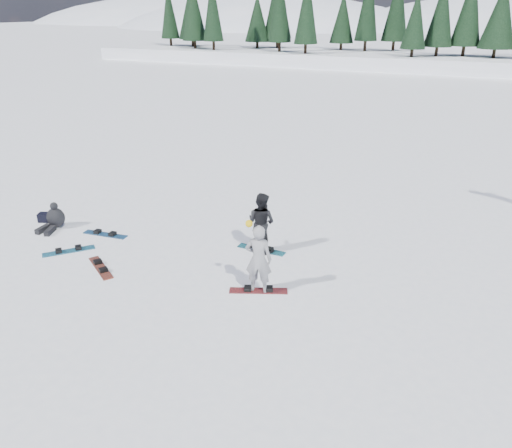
{
  "coord_description": "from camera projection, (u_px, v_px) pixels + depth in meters",
  "views": [
    {
      "loc": [
        5.47,
        -10.87,
        6.73
      ],
      "look_at": [
        0.18,
        0.91,
        1.1
      ],
      "focal_mm": 35.0,
      "sensor_mm": 36.0,
      "label": 1
    }
  ],
  "objects": [
    {
      "name": "gear_bag",
      "position": [
        46.0,
        217.0,
        17.0
      ],
      "size": [
        0.53,
        0.45,
        0.3
      ],
      "primitive_type": "cube",
      "rotation": [
        0.0,
        0.0,
        0.38
      ],
      "color": "black",
      "rests_on": "ground"
    },
    {
      "name": "alpine_backdrop",
      "position": [
        437.0,
        69.0,
        182.04
      ],
      "size": [
        412.5,
        227.0,
        53.2
      ],
      "color": "white",
      "rests_on": "ground"
    },
    {
      "name": "snowboard_loose_b",
      "position": [
        101.0,
        268.0,
        13.99
      ],
      "size": [
        1.4,
        1.07,
        0.03
      ],
      "primitive_type": "cube",
      "rotation": [
        0.0,
        0.0,
        -0.59
      ],
      "color": "maroon",
      "rests_on": "ground"
    },
    {
      "name": "snowboard_man",
      "position": [
        261.0,
        250.0,
        15.04
      ],
      "size": [
        1.51,
        0.32,
        0.03
      ],
      "primitive_type": "cube",
      "rotation": [
        0.0,
        0.0,
        -0.02
      ],
      "color": "#187486",
      "rests_on": "ground"
    },
    {
      "name": "snowboard_loose_c",
      "position": [
        105.0,
        234.0,
        16.04
      ],
      "size": [
        1.52,
        0.43,
        0.03
      ],
      "primitive_type": "cube",
      "rotation": [
        0.0,
        0.0,
        0.1
      ],
      "color": "navy",
      "rests_on": "ground"
    },
    {
      "name": "ground",
      "position": [
        237.0,
        271.0,
        13.84
      ],
      "size": [
        420.0,
        420.0,
        0.0
      ],
      "primitive_type": "plane",
      "color": "white",
      "rests_on": "ground"
    },
    {
      "name": "seated_rider",
      "position": [
        55.0,
        218.0,
        16.44
      ],
      "size": [
        0.73,
        1.09,
        0.87
      ],
      "rotation": [
        0.0,
        0.0,
        0.22
      ],
      "color": "black",
      "rests_on": "ground"
    },
    {
      "name": "snowboarder_man",
      "position": [
        261.0,
        222.0,
        14.68
      ],
      "size": [
        1.0,
        0.85,
        1.82
      ],
      "primitive_type": "imported",
      "rotation": [
        0.0,
        0.0,
        2.95
      ],
      "color": "black",
      "rests_on": "ground"
    },
    {
      "name": "snowboard_woman",
      "position": [
        258.0,
        291.0,
        12.85
      ],
      "size": [
        1.49,
        0.83,
        0.03
      ],
      "primitive_type": "cube",
      "rotation": [
        0.0,
        0.0,
        0.39
      ],
      "color": "maroon",
      "rests_on": "ground"
    },
    {
      "name": "snowboarder_woman",
      "position": [
        258.0,
        259.0,
        12.48
      ],
      "size": [
        0.75,
        0.58,
        2.01
      ],
      "rotation": [
        0.0,
        0.0,
        3.35
      ],
      "color": "#A09FA5",
      "rests_on": "ground"
    },
    {
      "name": "snowboard_loose_a",
      "position": [
        69.0,
        251.0,
        14.95
      ],
      "size": [
        1.21,
        1.3,
        0.03
      ],
      "primitive_type": "cube",
      "rotation": [
        0.0,
        0.0,
        0.83
      ],
      "color": "teal",
      "rests_on": "ground"
    }
  ]
}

